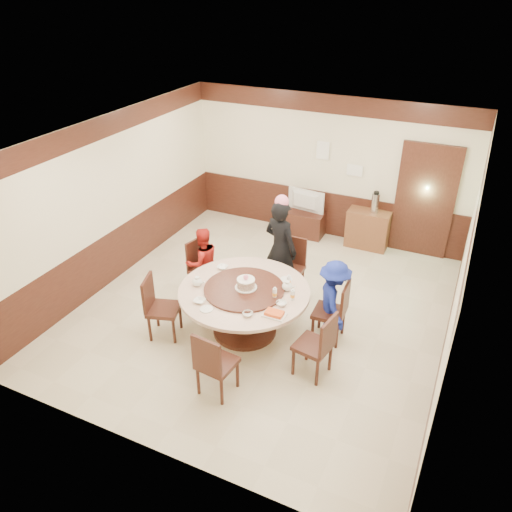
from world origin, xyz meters
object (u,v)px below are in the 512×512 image
at_px(person_red, 203,262).
at_px(shrimp_platter, 274,314).
at_px(television, 304,202).
at_px(thermos, 375,203).
at_px(banquet_table, 244,302).
at_px(birthday_cake, 246,283).
at_px(person_blue, 333,300).
at_px(side_cabinet, 368,229).
at_px(person_standing, 280,249).
at_px(tv_stand, 303,223).

xyz_separation_m(person_red, shrimp_platter, (1.71, -1.02, 0.18)).
relative_size(television, thermos, 2.07).
height_order(banquet_table, birthday_cake, birthday_cake).
distance_m(person_blue, birthday_cake, 1.28).
bearing_deg(side_cabinet, shrimp_platter, -95.25).
height_order(person_red, side_cabinet, person_red).
distance_m(person_blue, shrimp_platter, 1.03).
xyz_separation_m(television, side_cabinet, (1.31, 0.03, -0.35)).
distance_m(person_red, side_cabinet, 3.46).
bearing_deg(thermos, person_blue, -87.45).
height_order(person_standing, thermos, person_standing).
relative_size(person_red, thermos, 3.16).
bearing_deg(person_blue, banquet_table, 80.39).
bearing_deg(tv_stand, television, 0.00).
distance_m(tv_stand, thermos, 1.56).
relative_size(person_blue, television, 1.59).
height_order(person_blue, tv_stand, person_blue).
bearing_deg(person_red, tv_stand, -159.58).
bearing_deg(person_blue, side_cabinet, -26.66).
bearing_deg(banquet_table, television, 95.55).
bearing_deg(television, person_standing, 107.50).
bearing_deg(person_red, shrimp_platter, 94.50).
xyz_separation_m(person_red, person_blue, (2.27, -0.17, 0.02)).
height_order(birthday_cake, tv_stand, birthday_cake).
bearing_deg(birthday_cake, thermos, 72.90).
xyz_separation_m(person_blue, thermos, (-0.13, 2.95, 0.32)).
bearing_deg(tv_stand, banquet_table, -84.45).
relative_size(person_standing, person_blue, 1.35).
bearing_deg(person_standing, person_red, 43.91).
distance_m(banquet_table, side_cabinet, 3.56).
xyz_separation_m(birthday_cake, shrimp_platter, (0.62, -0.41, -0.08)).
bearing_deg(thermos, side_cabinet, 180.00).
bearing_deg(person_standing, person_blue, 165.46).
distance_m(banquet_table, tv_stand, 3.41).
distance_m(shrimp_platter, thermos, 3.83).
bearing_deg(side_cabinet, birthday_cake, -105.86).
distance_m(person_red, shrimp_platter, 2.00).
height_order(banquet_table, person_blue, person_blue).
xyz_separation_m(person_blue, television, (-1.52, 2.92, 0.10)).
bearing_deg(birthday_cake, banquet_table, -135.23).
distance_m(shrimp_platter, tv_stand, 3.93).
xyz_separation_m(person_standing, shrimp_platter, (0.57, -1.57, -0.06)).
relative_size(person_standing, side_cabinet, 2.10).
xyz_separation_m(person_standing, television, (-0.40, 2.20, -0.12)).
height_order(person_red, birthday_cake, person_red).
bearing_deg(television, person_red, 82.18).
height_order(shrimp_platter, television, television).
distance_m(shrimp_platter, television, 3.90).
height_order(person_standing, person_red, person_standing).
bearing_deg(shrimp_platter, side_cabinet, 84.75).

